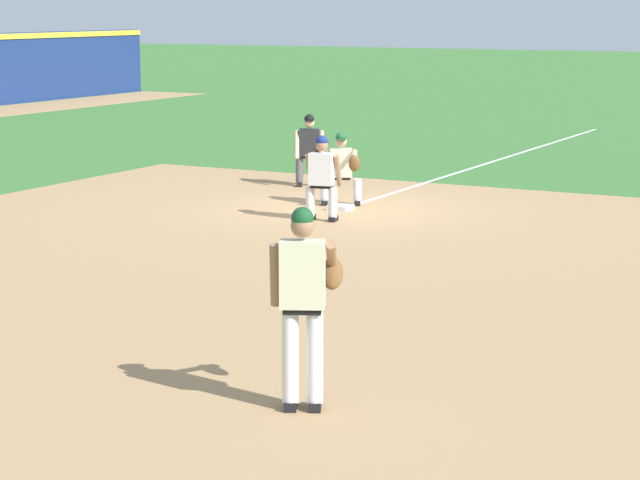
% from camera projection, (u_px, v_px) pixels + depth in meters
% --- Properties ---
extents(ground_plane, '(160.00, 160.00, 0.00)m').
position_uv_depth(ground_plane, '(340.00, 210.00, 22.27)').
color(ground_plane, '#3D7533').
extents(infield_dirt_patch, '(18.00, 18.00, 0.01)m').
position_uv_depth(infield_dirt_patch, '(328.00, 277.00, 16.76)').
color(infield_dirt_patch, tan).
rests_on(infield_dirt_patch, ground).
extents(foul_line_stripe, '(16.60, 0.10, 0.00)m').
position_uv_depth(foul_line_stripe, '(499.00, 160.00, 29.48)').
color(foul_line_stripe, white).
rests_on(foul_line_stripe, ground).
extents(first_base_bag, '(0.38, 0.38, 0.09)m').
position_uv_depth(first_base_bag, '(340.00, 208.00, 22.26)').
color(first_base_bag, white).
rests_on(first_base_bag, ground).
extents(baseball, '(0.07, 0.07, 0.07)m').
position_uv_depth(baseball, '(333.00, 273.00, 16.84)').
color(baseball, white).
rests_on(baseball, ground).
extents(pitcher, '(0.83, 0.59, 1.86)m').
position_uv_depth(pitcher, '(305.00, 295.00, 11.09)').
color(pitcher, black).
rests_on(pitcher, ground).
extents(first_baseman, '(0.84, 0.99, 1.34)m').
position_uv_depth(first_baseman, '(342.00, 166.00, 22.63)').
color(first_baseman, black).
rests_on(first_baseman, ground).
extents(baserunner, '(0.52, 0.64, 1.46)m').
position_uv_depth(baserunner, '(322.00, 175.00, 20.98)').
color(baserunner, black).
rests_on(baserunner, ground).
extents(umpire, '(0.61, 0.67, 1.46)m').
position_uv_depth(umpire, '(309.00, 147.00, 25.03)').
color(umpire, black).
rests_on(umpire, ground).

